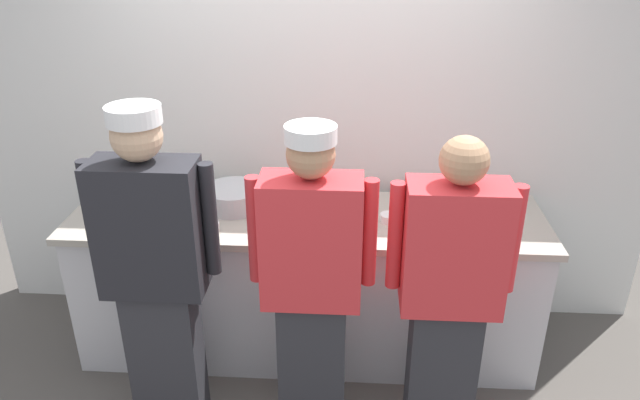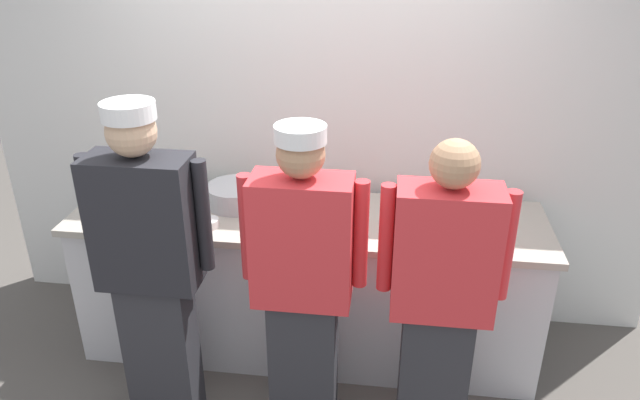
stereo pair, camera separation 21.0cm
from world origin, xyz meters
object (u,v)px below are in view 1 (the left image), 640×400
chef_near_left (155,270)px  ramekin_red_sauce (209,226)px  squeeze_bottle_primary (330,189)px  ramekin_yellow_sauce (123,221)px  mixing_bowl_steel (234,197)px  plate_stack_front (340,218)px  chef_far_right (449,292)px  ramekin_orange_sauce (278,227)px  chef_center (312,282)px  chefs_knife (161,202)px  ramekin_green_sauce (389,218)px  sheet_tray (456,219)px

chef_near_left → ramekin_red_sauce: chef_near_left is taller
squeeze_bottle_primary → ramekin_yellow_sauce: bearing=-162.3°
chef_near_left → ramekin_red_sauce: (0.16, 0.45, 0.00)m
mixing_bowl_steel → plate_stack_front: bearing=-14.8°
mixing_bowl_steel → ramekin_red_sauce: size_ratio=3.19×
chef_far_right → ramekin_orange_sauce: (-0.87, 0.46, 0.07)m
chef_center → ramekin_yellow_sauce: chef_center is taller
ramekin_red_sauce → chefs_knife: bearing=138.8°
squeeze_bottle_primary → chefs_knife: squeeze_bottle_primary is taller
mixing_bowl_steel → ramekin_green_sauce: 0.91m
squeeze_bottle_primary → ramekin_red_sauce: bearing=-148.1°
chef_center → plate_stack_front: bearing=78.4°
chef_center → chefs_knife: (-0.96, 0.77, 0.03)m
sheet_tray → squeeze_bottle_primary: squeeze_bottle_primary is taller
chef_center → ramekin_red_sauce: bearing=143.2°
chef_far_right → chefs_knife: size_ratio=5.98×
chef_center → mixing_bowl_steel: (-0.51, 0.74, 0.08)m
chefs_knife → plate_stack_front: bearing=-10.2°
chefs_knife → chef_center: bearing=-38.6°
squeeze_bottle_primary → ramekin_red_sauce: 0.76m
ramekin_orange_sauce → ramekin_yellow_sauce: bearing=178.2°
chef_far_right → squeeze_bottle_primary: (-0.60, 0.85, 0.13)m
chef_near_left → sheet_tray: (1.52, 0.65, -0.01)m
mixing_bowl_steel → squeeze_bottle_primary: 0.57m
squeeze_bottle_primary → chef_far_right: bearing=-54.8°
chef_center → ramekin_green_sauce: 0.72m
chef_far_right → chef_center: bearing=179.0°
plate_stack_front → ramekin_red_sauce: (-0.71, -0.13, -0.00)m
ramekin_orange_sauce → sheet_tray: bearing=10.5°
plate_stack_front → sheet_tray: bearing=5.4°
chef_near_left → squeeze_bottle_primary: size_ratio=9.46×
chef_near_left → chef_far_right: (1.40, -0.00, -0.07)m
sheet_tray → squeeze_bottle_primary: 0.76m
chef_center → plate_stack_front: size_ratio=7.36×
mixing_bowl_steel → ramekin_yellow_sauce: mixing_bowl_steel is taller
ramekin_green_sauce → sheet_tray: bearing=4.3°
ramekin_red_sauce → chefs_knife: ramekin_red_sauce is taller
chef_far_right → ramekin_red_sauce: 1.33m
plate_stack_front → chef_far_right: bearing=-47.6°
sheet_tray → ramekin_red_sauce: ramekin_red_sauce is taller
sheet_tray → ramekin_orange_sauce: ramekin_orange_sauce is taller
ramekin_yellow_sauce → ramekin_red_sauce: ramekin_red_sauce is taller
chef_near_left → ramekin_green_sauce: bearing=28.4°
ramekin_yellow_sauce → ramekin_orange_sauce: ramekin_orange_sauce is taller
mixing_bowl_steel → chef_far_right: bearing=-32.9°
sheet_tray → ramekin_red_sauce: (-1.36, -0.19, 0.01)m
squeeze_bottle_primary → chefs_knife: 1.02m
chef_near_left → chefs_knife: bearing=105.3°
chef_far_right → squeeze_bottle_primary: 1.05m
chef_center → ramekin_green_sauce: chef_center is taller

